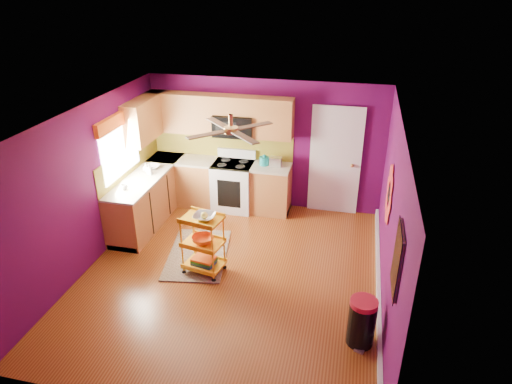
# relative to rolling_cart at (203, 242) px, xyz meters

# --- Properties ---
(ground) EXTENTS (5.00, 5.00, 0.00)m
(ground) POSITION_rel_rolling_cart_xyz_m (0.42, 0.01, -0.55)
(ground) COLOR #672E10
(ground) RESTS_ON ground
(room_envelope) EXTENTS (4.54, 5.04, 2.52)m
(room_envelope) POSITION_rel_rolling_cart_xyz_m (0.45, 0.01, 1.08)
(room_envelope) COLOR #510946
(room_envelope) RESTS_ON ground
(lower_cabinets) EXTENTS (2.81, 2.31, 0.94)m
(lower_cabinets) POSITION_rel_rolling_cart_xyz_m (-0.93, 1.83, -0.11)
(lower_cabinets) COLOR #965829
(lower_cabinets) RESTS_ON ground
(electric_range) EXTENTS (0.76, 0.66, 1.13)m
(electric_range) POSITION_rel_rolling_cart_xyz_m (-0.13, 2.18, -0.06)
(electric_range) COLOR white
(electric_range) RESTS_ON ground
(upper_cabinetry) EXTENTS (2.80, 2.30, 1.26)m
(upper_cabinetry) POSITION_rel_rolling_cart_xyz_m (-0.82, 2.18, 1.25)
(upper_cabinetry) COLOR #965829
(upper_cabinetry) RESTS_ON ground
(left_window) EXTENTS (0.08, 1.35, 1.08)m
(left_window) POSITION_rel_rolling_cart_xyz_m (-1.80, 1.06, 1.19)
(left_window) COLOR white
(left_window) RESTS_ON ground
(panel_door) EXTENTS (0.95, 0.11, 2.15)m
(panel_door) POSITION_rel_rolling_cart_xyz_m (1.77, 2.48, 0.48)
(panel_door) COLOR white
(panel_door) RESTS_ON ground
(right_wall_art) EXTENTS (0.04, 2.74, 1.04)m
(right_wall_art) POSITION_rel_rolling_cart_xyz_m (2.65, -0.33, 0.90)
(right_wall_art) COLOR black
(right_wall_art) RESTS_ON ground
(ceiling_fan) EXTENTS (1.01, 1.01, 0.26)m
(ceiling_fan) POSITION_rel_rolling_cart_xyz_m (0.42, 0.21, 1.74)
(ceiling_fan) COLOR #BF8C3F
(ceiling_fan) RESTS_ON ground
(shag_rug) EXTENTS (1.17, 1.66, 0.02)m
(shag_rug) POSITION_rel_rolling_cart_xyz_m (-0.27, 0.42, -0.54)
(shag_rug) COLOR black
(shag_rug) RESTS_ON ground
(rolling_cart) EXTENTS (0.66, 0.53, 1.07)m
(rolling_cart) POSITION_rel_rolling_cart_xyz_m (0.00, 0.00, 0.00)
(rolling_cart) COLOR yellow
(rolling_cart) RESTS_ON ground
(trash_can) EXTENTS (0.44, 0.44, 0.66)m
(trash_can) POSITION_rel_rolling_cart_xyz_m (2.40, -1.00, -0.22)
(trash_can) COLOR black
(trash_can) RESTS_ON ground
(teal_kettle) EXTENTS (0.18, 0.18, 0.21)m
(teal_kettle) POSITION_rel_rolling_cart_xyz_m (0.46, 2.25, 0.48)
(teal_kettle) COLOR #118586
(teal_kettle) RESTS_ON lower_cabinets
(toaster) EXTENTS (0.22, 0.15, 0.18)m
(toaster) POSITION_rel_rolling_cart_xyz_m (0.68, 2.23, 0.48)
(toaster) COLOR beige
(toaster) RESTS_ON lower_cabinets
(soap_bottle_a) EXTENTS (0.09, 0.09, 0.20)m
(soap_bottle_a) POSITION_rel_rolling_cart_xyz_m (-1.45, 1.34, 0.49)
(soap_bottle_a) COLOR #EA3F72
(soap_bottle_a) RESTS_ON lower_cabinets
(soap_bottle_b) EXTENTS (0.13, 0.13, 0.17)m
(soap_bottle_b) POSITION_rel_rolling_cart_xyz_m (-1.57, 1.45, 0.48)
(soap_bottle_b) COLOR white
(soap_bottle_b) RESTS_ON lower_cabinets
(counter_dish) EXTENTS (0.25, 0.25, 0.06)m
(counter_dish) POSITION_rel_rolling_cart_xyz_m (-1.52, 1.62, 0.42)
(counter_dish) COLOR white
(counter_dish) RESTS_ON lower_cabinets
(counter_cup) EXTENTS (0.12, 0.12, 0.09)m
(counter_cup) POSITION_rel_rolling_cart_xyz_m (-1.60, 0.67, 0.44)
(counter_cup) COLOR white
(counter_cup) RESTS_ON lower_cabinets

